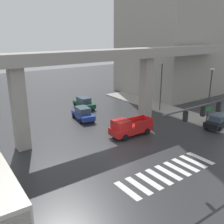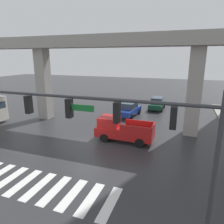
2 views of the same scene
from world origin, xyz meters
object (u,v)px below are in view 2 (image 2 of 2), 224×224
sedan_blue (129,109)px  traffic_signal_mast (120,123)px  pickup_truck (121,130)px  sedan_dark_green (157,103)px

sedan_blue → traffic_signal_mast: 17.93m
pickup_truck → sedan_blue: (-1.41, 8.08, -0.14)m
sedan_dark_green → traffic_signal_mast: bearing=-86.8°
sedan_blue → sedan_dark_green: bearing=58.7°
sedan_dark_green → traffic_signal_mast: (1.21, -21.74, 3.83)m
sedan_blue → traffic_signal_mast: bearing=-76.6°
pickup_truck → traffic_signal_mast: traffic_signal_mast is taller
pickup_truck → traffic_signal_mast: (2.65, -8.96, 3.69)m
traffic_signal_mast → pickup_truck: bearing=106.5°
sedan_dark_green → pickup_truck: bearing=-96.4°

